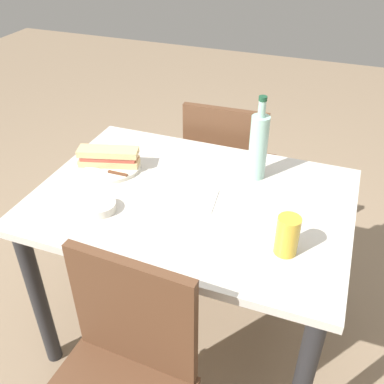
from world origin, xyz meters
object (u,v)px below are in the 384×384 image
Objects in this scene: chair_far at (120,379)px; chair_near at (228,169)px; knife_near at (109,172)px; olive_bowl at (100,207)px; beer_glass at (287,235)px; baguette_sandwich_near at (109,157)px; plate_near at (110,166)px; water_bottle at (258,146)px; dining_table at (192,222)px.

chair_far and chair_near have the same top height.
knife_near is 1.68× the size of olive_bowl.
chair_far and beer_glass have the same top height.
beer_glass reaches higher than baguette_sandwich_near.
water_bottle reaches higher than plate_near.
knife_near reaches higher than plate_near.
plate_near is at bearing -60.52° from chair_far.
chair_near and beer_glass have the same top height.
water_bottle is at bearing -130.28° from dining_table.
chair_far reaches higher than olive_bowl.
chair_far is 2.66× the size of water_bottle.
chair_far is at bearing 119.48° from baguette_sandwich_near.
knife_near is at bearing -68.07° from olive_bowl.
chair_far is 1.00× the size of chair_near.
baguette_sandwich_near is (0.37, -0.07, 0.16)m from dining_table.
plate_near is 0.04m from baguette_sandwich_near.
chair_far is at bearing 49.64° from beer_glass.
chair_far is 0.90m from water_bottle.
dining_table is at bearing -145.02° from olive_bowl.
dining_table is at bearing 169.04° from baguette_sandwich_near.
knife_near is at bearing -60.29° from chair_far.
beer_glass is (-0.40, 0.76, 0.30)m from chair_near.
chair_far is at bearing 91.85° from chair_near.
plate_near is at bearing 57.06° from chair_near.
dining_table is 0.35m from olive_bowl.
plate_near is 0.76× the size of water_bottle.
water_bottle reaches higher than knife_near.
water_bottle is at bearing -64.24° from beer_glass.
water_bottle is (-0.18, -0.21, 0.25)m from dining_table.
baguette_sandwich_near reaches higher than plate_near.
chair_far is 4.74× the size of knife_near.
chair_near is 0.67m from plate_near.
chair_near is at bearing -86.69° from dining_table.
baguette_sandwich_near is 0.77m from beer_glass.
knife_near is 0.56× the size of water_bottle.
chair_near is 6.71× the size of beer_glass.
plate_near is at bearing -63.24° from knife_near.
water_bottle is at bearing -165.80° from plate_near.
plate_near is 1.36× the size of knife_near.
chair_near is at bearing -118.42° from knife_near.
olive_bowl reaches higher than plate_near.
water_bottle reaches higher than chair_near.
chair_far is at bearing 77.72° from water_bottle.
beer_glass is 1.19× the size of olive_bowl.
plate_near is 1.93× the size of beer_glass.
baguette_sandwich_near is at bearing -60.52° from chair_far.
chair_near is 3.54× the size of baguette_sandwich_near.
baguette_sandwich_near is at bearing -10.96° from dining_table.
plate_near is at bearing -18.23° from beer_glass.
water_bottle is (-0.21, 0.38, 0.37)m from chair_near.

